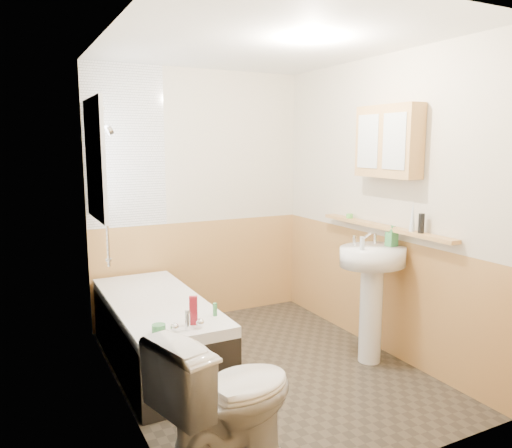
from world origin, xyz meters
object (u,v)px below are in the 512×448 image
at_px(bathtub, 157,330).
at_px(toilet, 228,400).
at_px(sink, 372,281).
at_px(pine_shelf, 383,227).
at_px(medicine_cabinet, 388,141).

xyz_separation_m(bathtub, toilet, (-0.03, -1.48, 0.12)).
xyz_separation_m(bathtub, sink, (1.57, -0.75, 0.40)).
xyz_separation_m(toilet, sink, (1.60, 0.74, 0.28)).
bearing_deg(sink, toilet, -167.59).
relative_size(pine_shelf, medicine_cabinet, 2.38).
distance_m(sink, pine_shelf, 0.47).
distance_m(pine_shelf, medicine_cabinet, 0.71).
xyz_separation_m(bathtub, medicine_cabinet, (1.74, -0.68, 1.51)).
bearing_deg(pine_shelf, sink, -148.56).
bearing_deg(medicine_cabinet, toilet, -155.53).
xyz_separation_m(toilet, pine_shelf, (1.80, 0.86, 0.69)).
bearing_deg(toilet, pine_shelf, -79.91).
bearing_deg(pine_shelf, bathtub, 160.55).
distance_m(toilet, pine_shelf, 2.11).
height_order(toilet, pine_shelf, pine_shelf).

